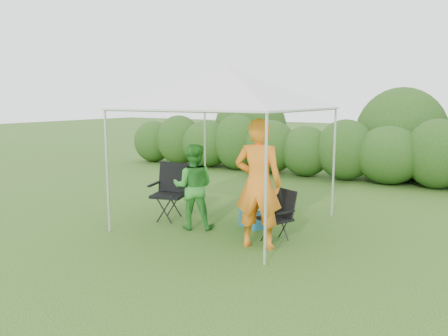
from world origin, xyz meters
The scene contains 9 objects.
ground centered at (0.00, 0.00, 0.00)m, with size 70.00×70.00×0.00m, color #3A601E.
hedge centered at (0.04, 6.00, 0.83)m, with size 14.48×1.53×1.80m.
canopy centered at (0.00, 0.50, 2.46)m, with size 3.10×3.10×2.83m.
chair_right centered at (1.22, 0.09, 0.47)m, with size 0.63×0.62×0.84m.
chair_left centered at (-1.12, 0.24, 0.60)m, with size 0.77×0.73×1.06m.
man centered at (1.08, -0.39, 1.00)m, with size 0.73×0.48×2.00m, color orange.
woman centered at (-0.35, -0.08, 0.75)m, with size 0.73×0.57×1.51m, color green.
cooler centered at (0.52, 0.54, 0.20)m, with size 0.57×0.50×0.40m.
bottle centered at (0.58, 0.50, 0.54)m, with size 0.07×0.07×0.27m, color #592D0C.
Camera 1 is at (4.03, -6.24, 2.28)m, focal length 35.00 mm.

